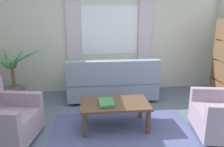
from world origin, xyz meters
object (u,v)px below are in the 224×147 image
Objects in this scene: armchair_left at (2,119)px; book_stack_on_table at (106,102)px; coffee_table at (115,106)px; potted_plant at (14,79)px; couch at (112,83)px.

book_stack_on_table is (1.53, 0.18, 0.11)m from armchair_left.
potted_plant reaches higher than coffee_table.
couch is 1.24m from coffee_table.
coffee_table is 0.89× the size of potted_plant.
potted_plant is at bearing 22.09° from armchair_left.
potted_plant is (-2.00, 1.40, 0.09)m from coffee_table.
couch reaches higher than book_stack_on_table.
potted_plant is at bearing 142.25° from book_stack_on_table.
couch is at bearing -39.87° from armchair_left.
book_stack_on_table is 0.28× the size of potted_plant.
armchair_left is at bearing -78.77° from potted_plant.
armchair_left reaches higher than coffee_table.
couch is at bearing 79.28° from book_stack_on_table.
armchair_left reaches higher than book_stack_on_table.
armchair_left is 2.81× the size of book_stack_on_table.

